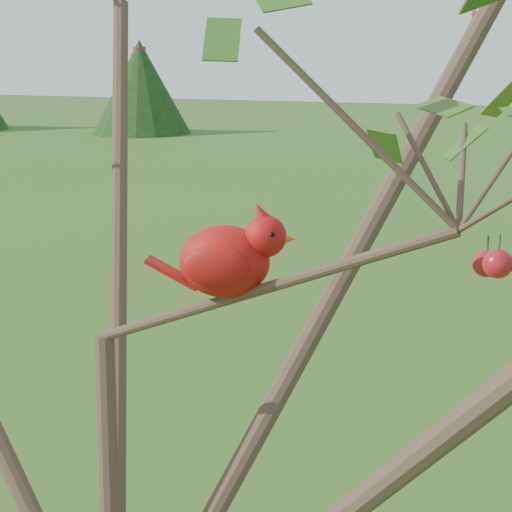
# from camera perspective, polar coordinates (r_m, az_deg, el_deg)

# --- Properties ---
(crabapple_tree) EXTENTS (2.35, 2.05, 2.95)m
(crabapple_tree) POSITION_cam_1_polar(r_m,az_deg,el_deg) (1.22, -11.49, -0.51)
(crabapple_tree) COLOR #3D2A21
(crabapple_tree) RESTS_ON ground
(cardinal) EXTENTS (0.24, 0.14, 0.17)m
(cardinal) POSITION_cam_1_polar(r_m,az_deg,el_deg) (1.23, -1.95, -0.11)
(cardinal) COLOR #A7130E
(cardinal) RESTS_ON ground
(distant_trees) EXTENTS (36.34, 15.35, 3.19)m
(distant_trees) POSITION_cam_1_polar(r_m,az_deg,el_deg) (25.94, 9.11, 12.15)
(distant_trees) COLOR #3D2A21
(distant_trees) RESTS_ON ground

